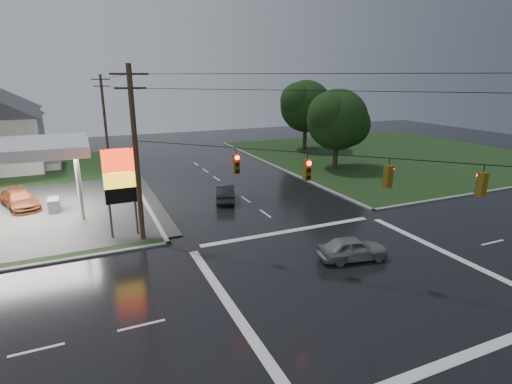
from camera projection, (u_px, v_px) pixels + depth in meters
name	position (u px, v px, depth m)	size (l,w,h in m)	color
ground	(352.00, 276.00, 21.37)	(120.00, 120.00, 0.00)	black
grass_ne	(392.00, 154.00, 54.26)	(36.00, 36.00, 0.08)	black
pylon_sign	(120.00, 178.00, 25.41)	(2.00, 0.35, 6.00)	#59595E
utility_pole_nw	(136.00, 153.00, 24.44)	(2.20, 0.32, 11.00)	#382619
utility_pole_n	(105.00, 116.00, 49.55)	(2.20, 0.32, 10.50)	#382619
traffic_signals	(361.00, 157.00, 19.54)	(26.87, 26.87, 1.47)	black
house_far	(2.00, 121.00, 53.82)	(11.05, 8.48, 8.60)	silver
tree_ne_near	(338.00, 120.00, 44.61)	(7.99, 6.80, 8.98)	black
tree_ne_far	(307.00, 106.00, 56.14)	(8.46, 7.20, 9.80)	black
car_north	(225.00, 192.00, 34.07)	(1.53, 4.37, 1.44)	black
car_crossing	(353.00, 248.00, 23.10)	(1.62, 4.03, 1.37)	gray
car_pump	(20.00, 200.00, 32.01)	(2.06, 5.05, 1.47)	#4E2311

